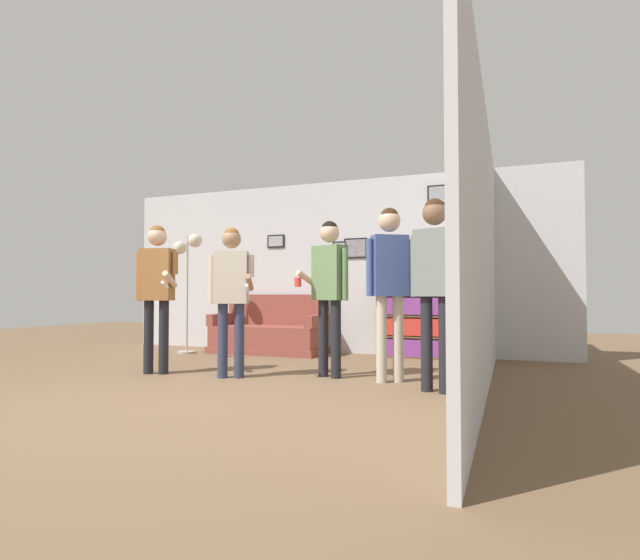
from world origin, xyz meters
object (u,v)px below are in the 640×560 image
person_player_foreground_left (157,282)px  bottle_on_floor (224,350)px  person_spectator_near_bookshelf (390,273)px  person_spectator_far_right (435,271)px  bookshelf (414,316)px  floor_lamp (187,258)px  drinking_cup (428,271)px  person_player_foreground_center (231,285)px  person_watcher_holding_cup (329,280)px  couch (270,334)px

person_player_foreground_left → bottle_on_floor: (-0.13, 1.65, -0.95)m
person_spectator_near_bookshelf → person_spectator_far_right: (0.52, -0.38, -0.01)m
bookshelf → person_spectator_near_bookshelf: 2.20m
bookshelf → bottle_on_floor: bearing=-161.0°
bookshelf → floor_lamp: size_ratio=0.64×
floor_lamp → person_spectator_near_bookshelf: floor_lamp is taller
person_player_foreground_left → drinking_cup: (2.69, 2.55, 0.20)m
bookshelf → person_player_foreground_center: person_player_foreground_center is taller
person_spectator_far_right → drinking_cup: person_spectator_far_right is taller
bookshelf → drinking_cup: size_ratio=10.51×
bottle_on_floor → drinking_cup: 3.17m
floor_lamp → person_watcher_holding_cup: 3.19m
bookshelf → drinking_cup: bearing=0.0°
bookshelf → floor_lamp: floor_lamp is taller
bookshelf → person_watcher_holding_cup: (-0.55, -2.07, 0.47)m
person_watcher_holding_cup → drinking_cup: 2.21m
person_player_foreground_left → person_watcher_holding_cup: 2.00m
person_player_foreground_center → floor_lamp: bearing=136.3°
couch → person_spectator_far_right: (2.88, -2.32, 0.83)m
person_spectator_near_bookshelf → bottle_on_floor: (-2.76, 1.23, -1.03)m
person_player_foreground_center → person_spectator_near_bookshelf: (1.68, 0.35, 0.12)m
person_spectator_near_bookshelf → floor_lamp: bearing=158.1°
person_player_foreground_center → person_watcher_holding_cup: bearing=22.7°
person_player_foreground_left → person_player_foreground_center: person_player_foreground_left is taller
person_player_foreground_center → person_spectator_near_bookshelf: bearing=11.7°
person_player_foreground_center → bottle_on_floor: (-1.07, 1.58, -0.91)m
person_watcher_holding_cup → floor_lamp: bearing=154.5°
couch → person_watcher_holding_cup: (1.67, -1.87, 0.76)m
person_player_foreground_left → drinking_cup: 3.71m
person_player_foreground_left → bottle_on_floor: 1.91m
couch → person_player_foreground_center: person_player_foreground_center is taller
floor_lamp → person_watcher_holding_cup: bearing=-25.5°
couch → bottle_on_floor: bearing=-119.0°
person_player_foreground_left → person_player_foreground_center: size_ratio=1.04×
person_player_foreground_left → bottle_on_floor: size_ratio=6.81×
bookshelf → person_spectator_far_right: 2.65m
person_player_foreground_left → person_spectator_far_right: (3.14, 0.04, 0.07)m
drinking_cup → person_player_foreground_center: bearing=-125.1°
couch → person_spectator_near_bookshelf: 3.17m
bookshelf → person_player_foreground_left: size_ratio=0.70×
person_watcher_holding_cup → bottle_on_floor: 2.56m
couch → person_player_foreground_left: bearing=-96.3°
person_spectator_far_right → person_watcher_holding_cup: bearing=159.7°
bottle_on_floor → drinking_cup: size_ratio=2.21×
person_watcher_holding_cup → person_player_foreground_left: bearing=-166.0°
floor_lamp → bottle_on_floor: bearing=-13.8°
couch → person_player_foreground_left: size_ratio=1.04×
person_spectator_near_bookshelf → drinking_cup: person_spectator_near_bookshelf is taller
floor_lamp → bottle_on_floor: (0.79, -0.19, -1.38)m
person_spectator_near_bookshelf → drinking_cup: bearing=88.3°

